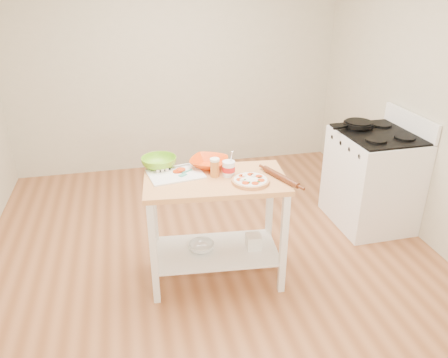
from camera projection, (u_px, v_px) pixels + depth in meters
name	position (u px, v px, depth m)	size (l,w,h in m)	color
room_shell	(212.00, 113.00, 3.21)	(4.04, 4.54, 2.74)	#A0623B
prep_island	(216.00, 209.00, 3.36)	(1.11, 0.67, 0.90)	tan
gas_stove	(372.00, 178.00, 4.25)	(0.69, 0.80, 1.11)	white
skillet	(358.00, 124.00, 4.19)	(0.44, 0.29, 0.03)	black
pizza	(250.00, 180.00, 3.18)	(0.28, 0.28, 0.04)	tan
cutting_board	(175.00, 174.00, 3.31)	(0.44, 0.36, 0.04)	white
spatula	(185.00, 173.00, 3.30)	(0.12, 0.13, 0.01)	teal
knife	(169.00, 169.00, 3.37)	(0.26, 0.11, 0.01)	silver
orange_bowl	(209.00, 163.00, 3.43)	(0.29, 0.29, 0.07)	#EA4309
green_bowl	(159.00, 162.00, 3.41)	(0.27, 0.27, 0.09)	#6FB31E
beer_pint	(215.00, 167.00, 3.26)	(0.07, 0.07, 0.14)	#C1712C
yogurt_tub	(229.00, 169.00, 3.27)	(0.10, 0.10, 0.21)	white
rolling_pin	(281.00, 177.00, 3.22)	(0.04, 0.04, 0.38)	#582914
shelf_glass_bowl	(202.00, 247.00, 3.51)	(0.21, 0.21, 0.07)	silver
shelf_bin	(254.00, 241.00, 3.53)	(0.12, 0.12, 0.12)	white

